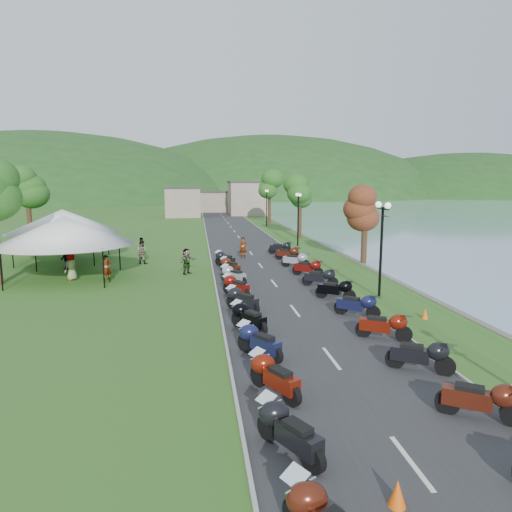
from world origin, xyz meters
name	(u,v)px	position (x,y,z in m)	size (l,w,h in m)	color
road	(244,244)	(0.00, 40.00, 0.01)	(7.00, 120.00, 0.02)	#303032
hills_backdrop	(207,196)	(0.00, 200.00, 0.00)	(360.00, 120.00, 76.00)	#285621
far_building	(210,201)	(-2.00, 85.00, 2.50)	(18.00, 16.00, 5.00)	gray
moto_row_left	(253,330)	(-2.51, 11.85, 0.55)	(2.60, 34.35, 1.10)	#331411
moto_row_right	(344,297)	(2.47, 16.24, 0.55)	(2.60, 36.11, 1.10)	#331411
vendor_tent_main	(66,248)	(-12.75, 24.93, 2.00)	(5.57, 5.57, 4.00)	white
vendor_tent_side	(64,235)	(-14.87, 32.22, 2.00)	(5.59, 5.59, 4.00)	white
tree_lakeside	(365,219)	(7.91, 28.17, 3.33)	(2.40, 2.40, 6.66)	#317023
pedestrian_a	(108,282)	(-10.08, 23.69, 0.00)	(0.61, 0.45, 1.67)	slate
pedestrian_b	(142,264)	(-8.74, 30.05, 0.00)	(0.86, 0.47, 1.76)	slate
pedestrian_c	(66,269)	(-13.82, 28.38, 0.00)	(1.12, 0.46, 1.73)	slate
traffic_cone_near	(397,494)	(-0.89, 2.74, 0.27)	(0.35, 0.35, 0.55)	#F2590C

